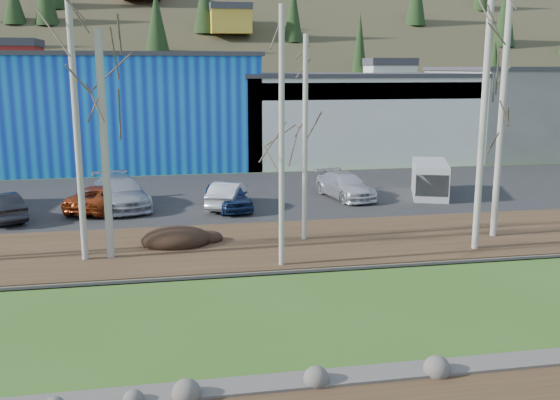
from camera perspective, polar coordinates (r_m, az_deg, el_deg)
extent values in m
cube|color=#382616|center=(25.58, -3.99, -4.22)|extent=(80.00, 7.00, 0.15)
cube|color=black|center=(35.74, -5.94, 0.40)|extent=(80.00, 14.00, 0.14)
cube|color=#1237BB|center=(49.13, -14.47, 7.86)|extent=(20.00, 12.00, 8.00)
cube|color=#333338|center=(49.04, -14.73, 12.70)|extent=(20.40, 12.24, 0.30)
cube|color=silver|center=(51.25, 6.25, 7.48)|extent=(18.00, 12.00, 6.50)
cube|color=#333338|center=(51.10, 6.34, 11.28)|extent=(18.36, 12.24, 0.30)
cube|color=navy|center=(45.50, 8.48, 9.83)|extent=(17.64, 0.20, 1.20)
cube|color=slate|center=(57.90, 21.74, 7.47)|extent=(14.00, 12.00, 7.00)
cube|color=#333338|center=(57.78, 22.02, 11.07)|extent=(14.28, 12.24, 0.30)
ellipsoid|color=black|center=(25.79, -9.51, -3.43)|extent=(2.80, 1.98, 0.55)
cylinder|color=beige|center=(23.72, -18.22, 8.19)|extent=(0.24, 0.24, 11.46)
cylinder|color=beige|center=(23.84, -15.75, 4.70)|extent=(0.29, 0.29, 8.43)
cylinder|color=beige|center=(25.57, 2.31, 5.54)|extent=(0.21, 0.21, 8.37)
cylinder|color=beige|center=(21.99, 0.15, 5.54)|extent=(0.20, 0.20, 9.17)
cylinder|color=beige|center=(25.26, 18.10, 7.22)|extent=(0.26, 0.26, 10.43)
cylinder|color=beige|center=(27.51, 19.70, 8.64)|extent=(0.27, 0.27, 11.56)
imported|color=black|center=(32.15, -24.21, -0.57)|extent=(3.14, 4.21, 1.33)
imported|color=#9D3A14|center=(32.73, -16.00, 0.20)|extent=(3.66, 5.09, 1.29)
imported|color=#9DA0A4|center=(33.07, -14.38, 0.67)|extent=(3.65, 5.86, 1.58)
imported|color=#17284D|center=(31.81, -4.72, 0.39)|extent=(2.36, 4.29, 1.38)
imported|color=silver|center=(32.23, -4.71, 0.51)|extent=(2.75, 4.35, 1.35)
imported|color=silver|center=(34.66, 5.97, 1.31)|extent=(2.80, 5.02, 1.37)
cube|color=silver|center=(36.08, 13.53, 1.89)|extent=(3.21, 4.71, 1.90)
cube|color=black|center=(34.39, 13.70, 1.40)|extent=(1.93, 1.45, 1.18)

